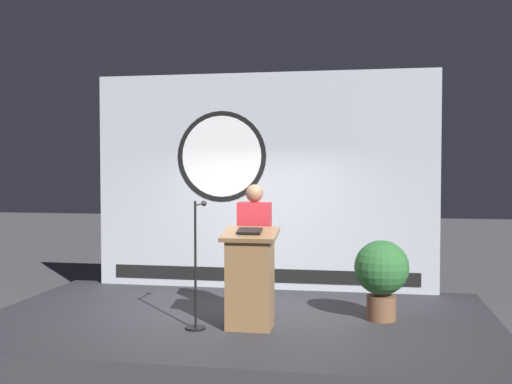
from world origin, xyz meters
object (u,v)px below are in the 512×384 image
podium (250,279)px  potted_plant (382,272)px  microphone_stand (197,283)px  speaker_person (254,250)px

podium → potted_plant: podium is taller
microphone_stand → potted_plant: (2.13, 0.77, 0.07)m
microphone_stand → podium: bearing=8.9°
microphone_stand → potted_plant: size_ratio=1.52×
speaker_person → microphone_stand: bearing=-135.2°
microphone_stand → potted_plant: 2.27m
podium → microphone_stand: bearing=-171.1°
potted_plant → speaker_person: bearing=-172.9°
podium → speaker_person: speaker_person is taller
speaker_person → potted_plant: bearing=7.1°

